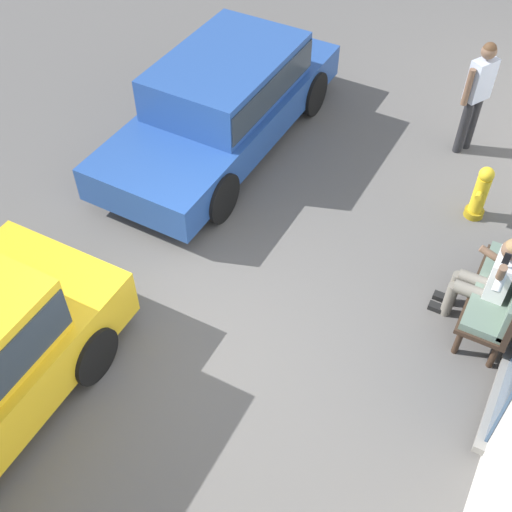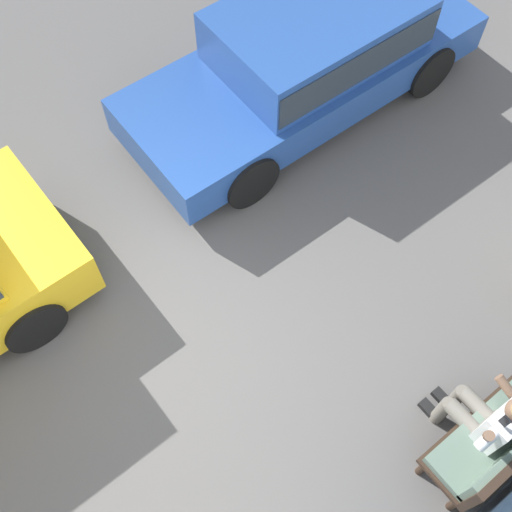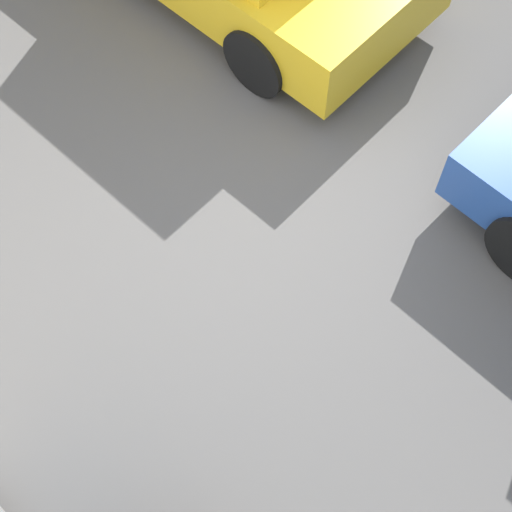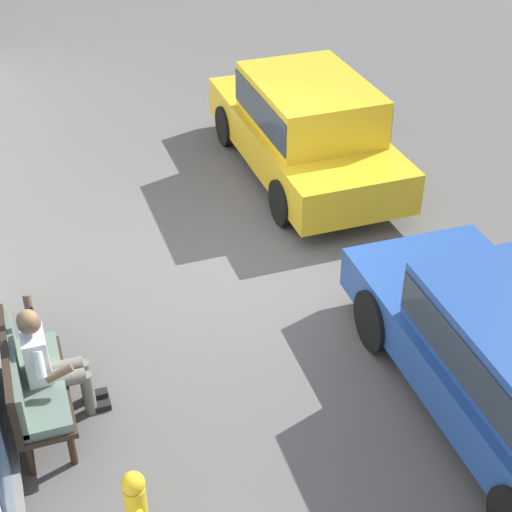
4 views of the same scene
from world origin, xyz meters
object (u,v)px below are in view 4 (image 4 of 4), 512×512
(bench, at_px, (28,380))
(parked_car_mid, at_px, (306,124))
(fire_hydrant, at_px, (136,509))
(person_on_phone, at_px, (48,361))

(bench, xyz_separation_m, parked_car_mid, (3.96, -4.45, 0.26))
(bench, bearing_deg, fire_hydrant, -157.05)
(bench, xyz_separation_m, person_on_phone, (0.07, -0.22, 0.13))
(parked_car_mid, relative_size, fire_hydrant, 5.17)
(parked_car_mid, distance_m, fire_hydrant, 6.77)
(person_on_phone, xyz_separation_m, parked_car_mid, (3.89, -4.23, 0.13))
(bench, bearing_deg, parked_car_mid, -48.36)
(person_on_phone, relative_size, parked_car_mid, 0.32)
(person_on_phone, height_order, parked_car_mid, parked_car_mid)
(bench, relative_size, fire_hydrant, 1.78)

